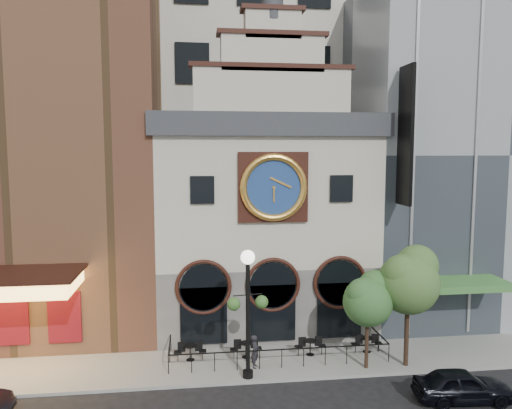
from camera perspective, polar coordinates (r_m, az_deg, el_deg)
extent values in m
plane|color=black|center=(23.93, 3.50, -19.62)|extent=(120.00, 120.00, 0.00)
cube|color=gray|center=(26.13, 2.42, -17.12)|extent=(44.00, 5.00, 0.15)
cube|color=#605E5B|center=(30.57, 0.68, -9.50)|extent=(12.00, 8.00, 4.00)
cube|color=beige|center=(29.57, 0.69, 0.82)|extent=(12.00, 8.00, 7.00)
cube|color=#2D3035|center=(29.47, 0.70, 8.78)|extent=(12.60, 8.60, 1.20)
cube|color=black|center=(25.47, 1.97, 1.99)|extent=(3.60, 0.25, 3.60)
cylinder|color=navy|center=(25.34, 2.02, 1.96)|extent=(3.10, 0.12, 3.10)
torus|color=gold|center=(25.26, 2.05, 1.95)|extent=(3.46, 0.36, 3.46)
cylinder|color=#2D3035|center=(26.82, 1.87, 21.39)|extent=(1.10, 1.10, 1.10)
cube|color=brown|center=(32.48, -23.54, 9.62)|extent=(14.00, 12.00, 25.00)
cube|color=maroon|center=(27.89, -26.12, -11.70)|extent=(5.60, 0.15, 2.60)
cube|color=gray|center=(35.54, 21.55, 5.33)|extent=(14.00, 12.00, 20.00)
cube|color=#45883D|center=(28.65, 22.70, -8.37)|extent=(4.50, 2.40, 0.35)
cube|color=black|center=(26.43, 16.73, 7.52)|extent=(0.18, 1.60, 7.00)
cube|color=beige|center=(42.46, -1.67, 19.22)|extent=(20.00, 16.00, 40.00)
cylinder|color=black|center=(25.60, -7.54, -15.71)|extent=(0.68, 0.68, 0.03)
cylinder|color=black|center=(25.74, -7.53, -16.47)|extent=(0.06, 0.06, 0.72)
cylinder|color=black|center=(25.72, -1.17, -15.54)|extent=(0.68, 0.68, 0.03)
cylinder|color=black|center=(25.86, -1.17, -16.31)|extent=(0.06, 0.06, 0.72)
cylinder|color=black|center=(26.14, 6.22, -15.22)|extent=(0.68, 0.68, 0.03)
cylinder|color=black|center=(26.27, 6.21, -15.97)|extent=(0.06, 0.06, 0.72)
cylinder|color=black|center=(26.93, 12.57, -14.68)|extent=(0.68, 0.68, 0.03)
cylinder|color=black|center=(27.06, 12.55, -15.41)|extent=(0.06, 0.06, 0.72)
imported|color=black|center=(23.68, 22.51, -18.57)|extent=(4.10, 1.92, 1.36)
imported|color=black|center=(24.64, -0.12, -16.44)|extent=(0.54, 0.66, 1.57)
cylinder|color=black|center=(22.97, -0.94, -13.10)|extent=(0.19, 0.19, 5.35)
cylinder|color=black|center=(23.92, -0.93, -18.80)|extent=(0.47, 0.47, 0.32)
sphere|color=white|center=(22.19, -0.95, -6.04)|extent=(0.64, 0.64, 0.64)
sphere|color=#336227|center=(22.58, -2.56, -11.31)|extent=(0.60, 0.60, 0.60)
sphere|color=#336227|center=(22.87, 0.65, -11.07)|extent=(0.60, 0.60, 0.60)
cylinder|color=#382619|center=(24.98, 12.54, -15.11)|extent=(0.18, 0.18, 2.50)
sphere|color=#2E5F26|center=(24.34, 12.65, -10.79)|extent=(2.32, 2.32, 2.32)
sphere|color=#2E5F26|center=(24.56, 13.46, -9.14)|extent=(1.61, 1.61, 1.61)
sphere|color=#2E5F26|center=(23.94, 12.01, -9.95)|extent=(1.43, 1.43, 1.43)
cylinder|color=#382619|center=(25.61, 16.83, -13.96)|extent=(0.22, 0.22, 3.12)
sphere|color=#3C6327|center=(24.88, 17.01, -8.64)|extent=(2.90, 2.90, 2.90)
sphere|color=#3C6327|center=(25.22, 17.91, -6.65)|extent=(2.01, 2.01, 2.01)
sphere|color=#3C6327|center=(24.37, 16.30, -7.58)|extent=(1.78, 1.78, 1.78)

